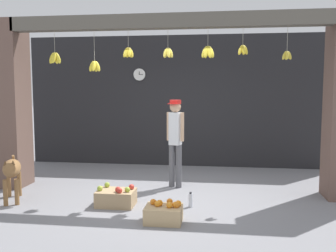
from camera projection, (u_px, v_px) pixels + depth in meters
ground_plane at (165, 196)px, 6.45m from camera, size 60.00×60.00×0.00m
shop_back_wall at (181, 101)px, 8.88m from camera, size 7.38×0.12×3.08m
shop_pillar_left at (6, 105)px, 6.99m from camera, size 0.70×0.60×3.08m
storefront_awning at (165, 24)px, 6.27m from camera, size 5.48×0.31×0.96m
dog at (12, 170)px, 6.08m from camera, size 0.57×0.95×0.75m
shopkeeper at (175, 136)px, 6.92m from camera, size 0.33×0.29×1.63m
fruit_crate_oranges at (164, 213)px, 5.16m from camera, size 0.51×0.39×0.31m
fruit_crate_apples at (116, 197)px, 5.90m from camera, size 0.59×0.44×0.33m
water_bottle at (191, 200)px, 5.82m from camera, size 0.07×0.07×0.24m
wall_clock at (139, 75)px, 8.87m from camera, size 0.30×0.03×0.30m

